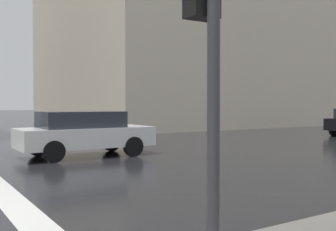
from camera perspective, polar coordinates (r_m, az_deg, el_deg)
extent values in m
cube|color=beige|center=(36.48, 4.41, 14.21)|extent=(19.19, 24.06, 19.18)
cylinder|color=#333338|center=(3.66, 6.54, 3.02)|extent=(0.12, 0.12, 3.14)
sphere|color=green|center=(4.01, 3.77, 15.40)|extent=(0.17, 0.17, 0.17)
cube|color=silver|center=(12.71, -11.75, -3.02)|extent=(1.75, 4.10, 0.60)
cube|color=#232833|center=(12.63, -12.40, -0.56)|extent=(1.54, 2.46, 0.50)
cylinder|color=black|center=(13.98, -8.14, -3.82)|extent=(0.20, 0.62, 0.62)
cylinder|color=black|center=(12.50, -5.00, -4.45)|extent=(0.20, 0.62, 0.62)
cylinder|color=black|center=(13.15, -18.14, -4.23)|extent=(0.20, 0.62, 0.62)
cylinder|color=black|center=(11.56, -16.09, -5.00)|extent=(0.20, 0.62, 0.62)
cylinder|color=black|center=(22.32, 22.72, -1.90)|extent=(0.20, 0.62, 0.62)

